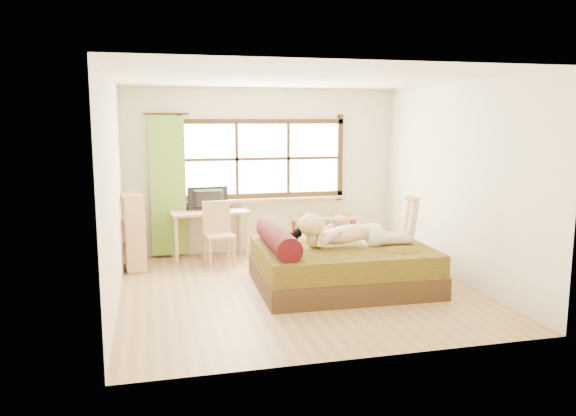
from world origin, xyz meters
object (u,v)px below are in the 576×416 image
object	(u,v)px
kitten	(287,237)
chair	(218,229)
pipe_shelf	(324,226)
bed	(338,264)
woman	(355,220)
bookshelf	(134,232)
desk	(209,217)

from	to	relation	value
kitten	chair	size ratio (longest dim) A/B	0.35
pipe_shelf	bed	bearing A→B (deg)	-94.32
woman	bookshelf	bearing A→B (deg)	152.53
kitten	desk	bearing A→B (deg)	114.78
woman	bed	bearing A→B (deg)	167.54
kitten	bed	bearing A→B (deg)	-6.78
kitten	bookshelf	bearing A→B (deg)	145.60
pipe_shelf	woman	bearing A→B (deg)	-88.75
desk	bookshelf	world-z (taller)	bookshelf
pipe_shelf	bookshelf	xyz separation A→B (m)	(-3.10, -0.59, 0.16)
desk	chair	size ratio (longest dim) A/B	1.33
bed	chair	distance (m)	2.15
bookshelf	bed	bearing A→B (deg)	-38.37
woman	bookshelf	world-z (taller)	woman
bed	bookshelf	world-z (taller)	bookshelf
chair	kitten	bearing A→B (deg)	-70.39
bed	desk	world-z (taller)	bed
desk	bookshelf	xyz separation A→B (m)	(-1.15, -0.47, -0.09)
woman	desk	distance (m)	2.65
bookshelf	desk	bearing A→B (deg)	13.87
kitten	pipe_shelf	size ratio (longest dim) A/B	0.29
desk	pipe_shelf	bearing A→B (deg)	-2.04
pipe_shelf	desk	bearing A→B (deg)	-168.05
woman	kitten	xyz separation A→B (m)	(-0.87, 0.15, -0.20)
pipe_shelf	chair	bearing A→B (deg)	-157.01
desk	bed	bearing A→B (deg)	-59.01
bed	desk	xyz separation A→B (m)	(-1.47, 1.99, 0.36)
bed	desk	size ratio (longest dim) A/B	1.80
kitten	bookshelf	world-z (taller)	bookshelf
chair	bookshelf	distance (m)	1.25
bed	pipe_shelf	bearing A→B (deg)	78.84
desk	pipe_shelf	world-z (taller)	desk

